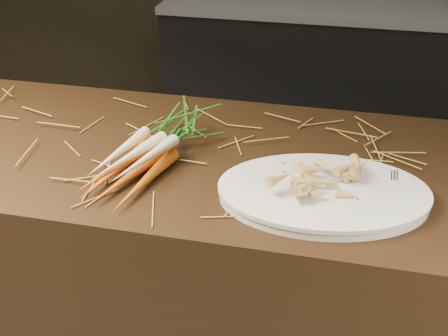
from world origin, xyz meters
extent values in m
cube|color=black|center=(0.00, 0.30, 0.45)|extent=(2.40, 0.70, 0.90)
cube|color=black|center=(0.30, 2.18, 0.40)|extent=(1.80, 0.60, 0.80)
cube|color=#99999E|center=(0.30, 2.18, 0.82)|extent=(1.82, 0.62, 0.04)
cone|color=orange|center=(-0.11, 0.14, 0.92)|extent=(0.09, 0.27, 0.04)
cone|color=orange|center=(-0.07, 0.13, 0.92)|extent=(0.12, 0.27, 0.04)
cone|color=orange|center=(-0.03, 0.12, 0.92)|extent=(0.08, 0.27, 0.04)
cone|color=orange|center=(-0.10, 0.13, 0.95)|extent=(0.12, 0.27, 0.04)
cone|color=beige|center=(-0.10, 0.15, 0.97)|extent=(0.07, 0.26, 0.04)
cone|color=beige|center=(-0.07, 0.13, 0.97)|extent=(0.11, 0.25, 0.04)
cone|color=beige|center=(-0.03, 0.13, 0.97)|extent=(0.09, 0.25, 0.04)
ellipsoid|color=#276914|center=(-0.01, 0.35, 0.95)|extent=(0.22, 0.27, 0.09)
cube|color=silver|center=(0.54, 0.16, 0.93)|extent=(0.03, 0.18, 0.00)
camera|label=1|loc=(0.39, -0.91, 1.59)|focal=45.00mm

